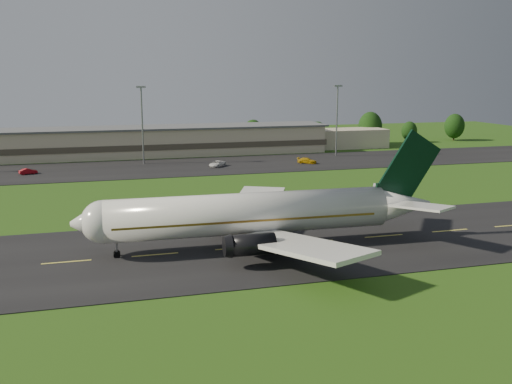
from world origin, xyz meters
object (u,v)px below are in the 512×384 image
object	(u,v)px
airliner	(255,214)
light_mast_centre	(142,116)
service_vehicle_b	(28,171)
light_mast_east	(337,112)
service_vehicle_c	(217,164)
terminal	(144,142)
service_vehicle_d	(307,161)

from	to	relation	value
airliner	light_mast_centre	bearing A→B (deg)	97.77
service_vehicle_b	light_mast_centre	bearing A→B (deg)	-91.23
light_mast_east	service_vehicle_b	world-z (taller)	light_mast_east
airliner	service_vehicle_c	xyz separation A→B (m)	(9.20, 69.72, -3.83)
terminal	light_mast_centre	size ratio (longest dim) A/B	7.13
service_vehicle_b	service_vehicle_c	world-z (taller)	service_vehicle_c
terminal	light_mast_centre	world-z (taller)	light_mast_centre
airliner	light_mast_east	world-z (taller)	light_mast_east
terminal	service_vehicle_b	world-z (taller)	terminal
light_mast_centre	service_vehicle_d	distance (m)	44.94
terminal	service_vehicle_b	xyz separation A→B (m)	(-29.12, -25.67, -3.22)
light_mast_east	service_vehicle_c	distance (m)	40.45
service_vehicle_b	light_mast_east	bearing A→B (deg)	-103.58
service_vehicle_b	service_vehicle_d	bearing A→B (deg)	-111.68
airliner	light_mast_centre	size ratio (longest dim) A/B	2.52
light_mast_centre	service_vehicle_d	size ratio (longest dim) A/B	3.97
airliner	light_mast_centre	distance (m)	80.88
terminal	light_mast_east	xyz separation A→B (m)	(53.60, -16.18, 8.75)
airliner	terminal	world-z (taller)	airliner
airliner	light_mast_centre	xyz separation A→B (m)	(-8.53, 80.03, 8.08)
airliner	service_vehicle_b	size ratio (longest dim) A/B	12.66
terminal	service_vehicle_c	size ratio (longest dim) A/B	27.60
terminal	service_vehicle_d	distance (m)	49.02
light_mast_east	service_vehicle_b	bearing A→B (deg)	-173.46
light_mast_centre	light_mast_east	distance (m)	55.00
light_mast_centre	service_vehicle_c	size ratio (longest dim) A/B	3.87
terminal	light_mast_centre	xyz separation A→B (m)	(-1.40, -16.18, 8.75)
light_mast_east	service_vehicle_d	bearing A→B (deg)	-139.21
light_mast_east	service_vehicle_d	distance (m)	21.09
light_mast_east	service_vehicle_c	bearing A→B (deg)	-164.54
service_vehicle_c	terminal	bearing A→B (deg)	164.52
terminal	service_vehicle_d	bearing A→B (deg)	-34.29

